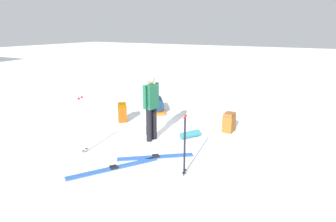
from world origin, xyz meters
TOP-DOWN VIEW (x-y plane):
  - ground_plane at (0.00, 0.00)m, footprint 80.00×80.00m
  - skier_standing at (-0.44, 0.24)m, footprint 0.57×0.26m
  - ski_pair_near at (-1.29, -0.40)m, footprint 1.18×1.45m
  - ski_pair_far at (-2.16, 0.08)m, footprint 1.70×1.19m
  - backpack_large_dark at (0.41, 1.84)m, footprint 0.44×0.43m
  - backpack_bright at (1.13, -1.32)m, footprint 0.38×0.29m
  - ski_poles_planted_near at (-1.66, -1.29)m, footprint 0.19×0.11m
  - ski_poles_planted_far at (-1.85, 1.20)m, footprint 0.20×0.11m
  - gear_sled at (1.90, 1.48)m, footprint 1.21×1.04m
  - sleeping_mat_rolled at (0.18, -0.57)m, footprint 0.56×0.45m
  - thermos_bottle at (-0.24, 0.57)m, footprint 0.07×0.07m

SIDE VIEW (x-z plane):
  - ground_plane at x=0.00m, z-range 0.00..0.00m
  - ski_pair_far at x=-2.16m, z-range -0.01..0.04m
  - ski_pair_near at x=-1.29m, z-range -0.01..0.04m
  - sleeping_mat_rolled at x=0.18m, z-range 0.00..0.18m
  - thermos_bottle at x=-0.24m, z-range 0.00..0.26m
  - gear_sled at x=1.90m, z-range -0.02..0.47m
  - backpack_bright at x=1.13m, z-range -0.01..0.54m
  - backpack_large_dark at x=0.41m, z-range -0.01..0.57m
  - ski_poles_planted_near at x=-1.66m, z-range 0.07..1.29m
  - ski_poles_planted_far at x=-1.85m, z-range 0.07..1.41m
  - skier_standing at x=-0.44m, z-range 0.10..1.80m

